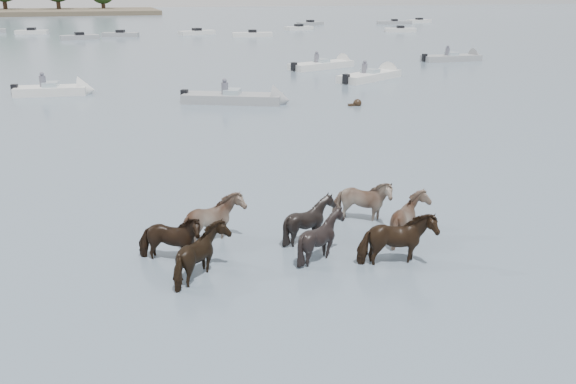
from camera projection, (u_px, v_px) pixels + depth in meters
name	position (u px, v px, depth m)	size (l,w,h in m)	color
ground	(331.00, 244.00, 14.30)	(400.00, 400.00, 0.00)	slate
pony_herd	(301.00, 231.00, 13.81)	(7.27, 3.83, 1.42)	black
swimming_pony	(357.00, 104.00, 31.23)	(0.72, 0.44, 0.44)	black
motorboat_a	(64.00, 90.00, 34.53)	(4.63, 2.07, 1.92)	silver
motorboat_b	(247.00, 99.00, 31.86)	(5.86, 3.79, 1.92)	gray
motorboat_c	(329.00, 65.00, 46.30)	(6.09, 3.72, 1.92)	silver
motorboat_d	(376.00, 75.00, 40.60)	(5.81, 4.43, 1.92)	silver
motorboat_e	(459.00, 58.00, 50.83)	(5.64, 1.74, 1.92)	gray
distant_flotilla	(141.00, 30.00, 84.01)	(107.03, 27.87, 0.93)	gray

